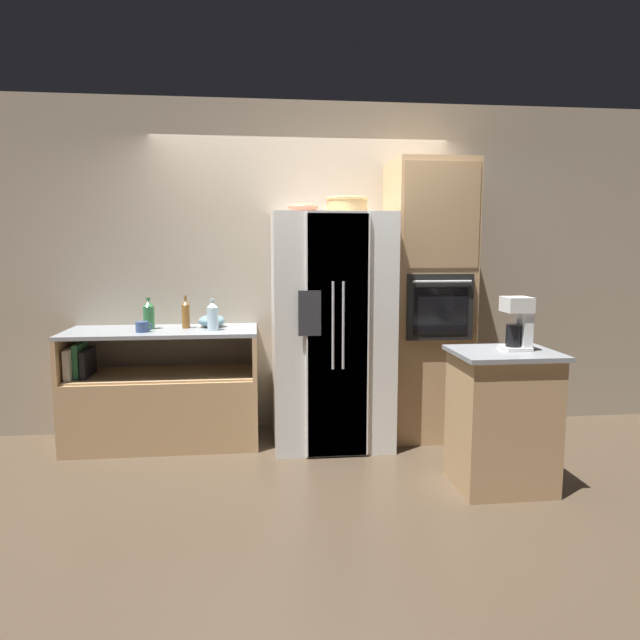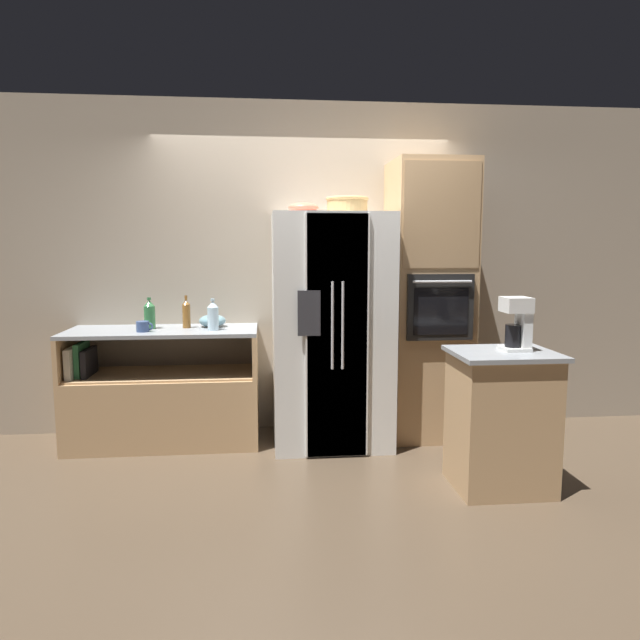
{
  "view_description": "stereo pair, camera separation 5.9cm",
  "coord_description": "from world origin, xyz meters",
  "px_view_note": "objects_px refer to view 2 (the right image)",
  "views": [
    {
      "loc": [
        -0.4,
        -4.47,
        1.59
      ],
      "look_at": [
        0.1,
        -0.06,
        1.02
      ],
      "focal_mm": 32.0,
      "sensor_mm": 36.0,
      "label": 1
    },
    {
      "loc": [
        -0.34,
        -4.48,
        1.59
      ],
      "look_at": [
        0.1,
        -0.06,
        1.02
      ],
      "focal_mm": 32.0,
      "sensor_mm": 36.0,
      "label": 2
    }
  ],
  "objects_px": {
    "mug": "(143,327)",
    "mixing_bowl": "(212,321)",
    "bottle_short": "(213,315)",
    "wall_oven": "(428,301)",
    "bottle_wide": "(186,314)",
    "wicker_basket": "(347,205)",
    "coffee_maker": "(518,322)",
    "bottle_tall": "(150,314)",
    "refrigerator": "(331,330)",
    "fruit_bowl": "(303,208)"
  },
  "relations": [
    {
      "from": "mug",
      "to": "mixing_bowl",
      "type": "relative_size",
      "value": 0.59
    },
    {
      "from": "bottle_short",
      "to": "mixing_bowl",
      "type": "xyz_separation_m",
      "value": [
        -0.02,
        0.18,
        -0.07
      ]
    },
    {
      "from": "wall_oven",
      "to": "bottle_wide",
      "type": "bearing_deg",
      "value": 178.06
    },
    {
      "from": "wicker_basket",
      "to": "bottle_wide",
      "type": "height_order",
      "value": "wicker_basket"
    },
    {
      "from": "coffee_maker",
      "to": "bottle_tall",
      "type": "bearing_deg",
      "value": 155.84
    },
    {
      "from": "wicker_basket",
      "to": "mixing_bowl",
      "type": "distance_m",
      "value": 1.44
    },
    {
      "from": "refrigerator",
      "to": "mixing_bowl",
      "type": "bearing_deg",
      "value": 168.28
    },
    {
      "from": "wall_oven",
      "to": "mixing_bowl",
      "type": "distance_m",
      "value": 1.79
    },
    {
      "from": "wall_oven",
      "to": "mixing_bowl",
      "type": "bearing_deg",
      "value": 176.47
    },
    {
      "from": "bottle_short",
      "to": "coffee_maker",
      "type": "height_order",
      "value": "coffee_maker"
    },
    {
      "from": "wall_oven",
      "to": "bottle_short",
      "type": "height_order",
      "value": "wall_oven"
    },
    {
      "from": "bottle_short",
      "to": "mixing_bowl",
      "type": "relative_size",
      "value": 1.16
    },
    {
      "from": "bottle_tall",
      "to": "coffee_maker",
      "type": "distance_m",
      "value": 2.8
    },
    {
      "from": "bottle_wide",
      "to": "coffee_maker",
      "type": "xyz_separation_m",
      "value": [
        2.26,
        -1.16,
        0.06
      ]
    },
    {
      "from": "refrigerator",
      "to": "bottle_short",
      "type": "xyz_separation_m",
      "value": [
        -0.94,
        0.01,
        0.13
      ]
    },
    {
      "from": "wicker_basket",
      "to": "fruit_bowl",
      "type": "bearing_deg",
      "value": 179.67
    },
    {
      "from": "refrigerator",
      "to": "mixing_bowl",
      "type": "xyz_separation_m",
      "value": [
        -0.96,
        0.2,
        0.06
      ]
    },
    {
      "from": "coffee_maker",
      "to": "wall_oven",
      "type": "bearing_deg",
      "value": 104.21
    },
    {
      "from": "mixing_bowl",
      "to": "fruit_bowl",
      "type": "bearing_deg",
      "value": -16.15
    },
    {
      "from": "refrigerator",
      "to": "fruit_bowl",
      "type": "relative_size",
      "value": 7.69
    },
    {
      "from": "bottle_tall",
      "to": "bottle_short",
      "type": "relative_size",
      "value": 1.0
    },
    {
      "from": "bottle_short",
      "to": "bottle_wide",
      "type": "relative_size",
      "value": 0.95
    },
    {
      "from": "wicker_basket",
      "to": "bottle_wide",
      "type": "distance_m",
      "value": 1.56
    },
    {
      "from": "wall_oven",
      "to": "wicker_basket",
      "type": "bearing_deg",
      "value": -171.44
    },
    {
      "from": "refrigerator",
      "to": "mug",
      "type": "xyz_separation_m",
      "value": [
        -1.47,
        -0.02,
        0.05
      ]
    },
    {
      "from": "refrigerator",
      "to": "wicker_basket",
      "type": "relative_size",
      "value": 5.52
    },
    {
      "from": "bottle_tall",
      "to": "bottle_wide",
      "type": "relative_size",
      "value": 0.95
    },
    {
      "from": "refrigerator",
      "to": "bottle_short",
      "type": "bearing_deg",
      "value": 179.14
    },
    {
      "from": "wicker_basket",
      "to": "fruit_bowl",
      "type": "xyz_separation_m",
      "value": [
        -0.35,
        0.0,
        -0.03
      ]
    },
    {
      "from": "bottle_short",
      "to": "coffee_maker",
      "type": "bearing_deg",
      "value": -26.55
    },
    {
      "from": "wall_oven",
      "to": "fruit_bowl",
      "type": "bearing_deg",
      "value": -174.35
    },
    {
      "from": "bottle_tall",
      "to": "coffee_maker",
      "type": "height_order",
      "value": "coffee_maker"
    },
    {
      "from": "bottle_short",
      "to": "bottle_wide",
      "type": "bearing_deg",
      "value": 147.78
    },
    {
      "from": "fruit_bowl",
      "to": "bottle_tall",
      "type": "distance_m",
      "value": 1.5
    },
    {
      "from": "bottle_short",
      "to": "bottle_tall",
      "type": "bearing_deg",
      "value": 166.17
    },
    {
      "from": "refrigerator",
      "to": "wall_oven",
      "type": "height_order",
      "value": "wall_oven"
    },
    {
      "from": "fruit_bowl",
      "to": "wall_oven",
      "type": "bearing_deg",
      "value": 5.65
    },
    {
      "from": "refrigerator",
      "to": "bottle_wide",
      "type": "relative_size",
      "value": 6.96
    },
    {
      "from": "fruit_bowl",
      "to": "mixing_bowl",
      "type": "xyz_separation_m",
      "value": [
        -0.74,
        0.21,
        -0.9
      ]
    },
    {
      "from": "bottle_tall",
      "to": "bottle_short",
      "type": "distance_m",
      "value": 0.53
    },
    {
      "from": "bottle_tall",
      "to": "bottle_short",
      "type": "bearing_deg",
      "value": -13.83
    },
    {
      "from": "wicker_basket",
      "to": "bottle_tall",
      "type": "height_order",
      "value": "wicker_basket"
    },
    {
      "from": "wall_oven",
      "to": "coffee_maker",
      "type": "relative_size",
      "value": 6.54
    },
    {
      "from": "refrigerator",
      "to": "fruit_bowl",
      "type": "bearing_deg",
      "value": -176.16
    },
    {
      "from": "mug",
      "to": "mixing_bowl",
      "type": "bearing_deg",
      "value": 23.61
    },
    {
      "from": "bottle_tall",
      "to": "mixing_bowl",
      "type": "bearing_deg",
      "value": 6.77
    },
    {
      "from": "wicker_basket",
      "to": "mixing_bowl",
      "type": "xyz_separation_m",
      "value": [
        -1.08,
        0.22,
        -0.93
      ]
    },
    {
      "from": "coffee_maker",
      "to": "mixing_bowl",
      "type": "bearing_deg",
      "value": 149.72
    },
    {
      "from": "mixing_bowl",
      "to": "coffee_maker",
      "type": "bearing_deg",
      "value": -30.28
    },
    {
      "from": "bottle_tall",
      "to": "coffee_maker",
      "type": "relative_size",
      "value": 0.73
    }
  ]
}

